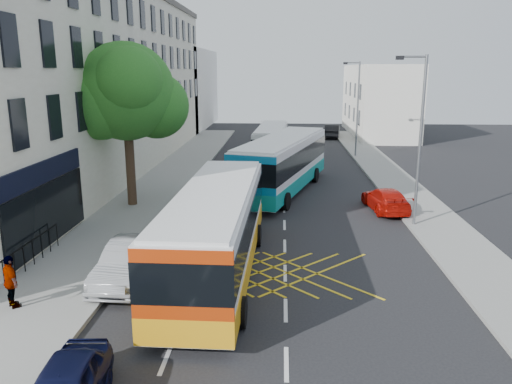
# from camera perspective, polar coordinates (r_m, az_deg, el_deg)

# --- Properties ---
(ground) EXTENTS (120.00, 120.00, 0.00)m
(ground) POSITION_cam_1_polar(r_m,az_deg,el_deg) (13.81, 3.49, -19.02)
(ground) COLOR black
(ground) RESTS_ON ground
(pavement_left) EXTENTS (5.00, 70.00, 0.15)m
(pavement_left) POSITION_cam_1_polar(r_m,az_deg,el_deg) (28.84, -13.90, -1.48)
(pavement_left) COLOR gray
(pavement_left) RESTS_ON ground
(pavement_right) EXTENTS (3.00, 70.00, 0.15)m
(pavement_right) POSITION_cam_1_polar(r_m,az_deg,el_deg) (28.67, 18.42, -1.88)
(pavement_right) COLOR gray
(pavement_right) RESTS_ON ground
(terrace_main) EXTENTS (8.30, 45.00, 13.50)m
(terrace_main) POSITION_cam_1_polar(r_m,az_deg,el_deg) (38.65, -18.40, 12.06)
(terrace_main) COLOR beige
(terrace_main) RESTS_ON ground
(terrace_far) EXTENTS (8.00, 20.00, 10.00)m
(terrace_far) POSITION_cam_1_polar(r_m,az_deg,el_deg) (68.07, -8.95, 11.57)
(terrace_far) COLOR silver
(terrace_far) RESTS_ON ground
(building_right) EXTENTS (6.00, 18.00, 8.00)m
(building_right) POSITION_cam_1_polar(r_m,az_deg,el_deg) (60.75, 13.77, 10.15)
(building_right) COLOR silver
(building_right) RESTS_ON ground
(street_tree) EXTENTS (6.30, 5.70, 8.80)m
(street_tree) POSITION_cam_1_polar(r_m,az_deg,el_deg) (27.87, -14.69, 10.93)
(street_tree) COLOR #382619
(street_tree) RESTS_ON pavement_left
(lamp_near) EXTENTS (1.45, 0.15, 8.00)m
(lamp_near) POSITION_cam_1_polar(r_m,az_deg,el_deg) (24.62, 18.09, 6.46)
(lamp_near) COLOR slate
(lamp_near) RESTS_ON pavement_right
(lamp_far) EXTENTS (1.45, 0.15, 8.00)m
(lamp_far) POSITION_cam_1_polar(r_m,az_deg,el_deg) (44.17, 11.43, 9.83)
(lamp_far) COLOR slate
(lamp_far) RESTS_ON pavement_right
(railings) EXTENTS (0.08, 5.60, 1.14)m
(railings) POSITION_cam_1_polar(r_m,az_deg,el_deg) (20.54, -25.00, -6.76)
(railings) COLOR black
(railings) RESTS_ON pavement_left
(bus_near) EXTENTS (3.09, 11.73, 3.28)m
(bus_near) POSITION_cam_1_polar(r_m,az_deg,el_deg) (18.47, -4.62, -4.38)
(bus_near) COLOR silver
(bus_near) RESTS_ON ground
(bus_mid) EXTENTS (6.08, 12.49, 3.43)m
(bus_mid) POSITION_cam_1_polar(r_m,az_deg,el_deg) (31.12, 3.05, 3.29)
(bus_mid) COLOR silver
(bus_mid) RESTS_ON ground
(bus_far) EXTENTS (2.91, 10.20, 2.84)m
(bus_far) POSITION_cam_1_polar(r_m,az_deg,el_deg) (42.61, 1.75, 5.73)
(bus_far) COLOR silver
(bus_far) RESTS_ON ground
(parked_car_silver) EXTENTS (1.80, 4.61, 1.49)m
(parked_car_silver) POSITION_cam_1_polar(r_m,az_deg,el_deg) (18.71, -14.17, -7.72)
(parked_car_silver) COLOR #94969B
(parked_car_silver) RESTS_ON ground
(red_hatchback) EXTENTS (2.27, 4.49, 1.25)m
(red_hatchback) POSITION_cam_1_polar(r_m,az_deg,el_deg) (27.99, 14.59, -0.82)
(red_hatchback) COLOR red
(red_hatchback) RESTS_ON ground
(distant_car_grey) EXTENTS (2.51, 5.36, 1.48)m
(distant_car_grey) POSITION_cam_1_polar(r_m,az_deg,el_deg) (53.46, 2.56, 6.56)
(distant_car_grey) COLOR #3C3E44
(distant_car_grey) RESTS_ON ground
(distant_car_dark) EXTENTS (2.17, 4.68, 1.49)m
(distant_car_dark) POSITION_cam_1_polar(r_m,az_deg,el_deg) (57.25, 8.69, 6.90)
(distant_car_dark) COLOR black
(distant_car_dark) RESTS_ON ground
(pedestrian_far) EXTENTS (1.02, 1.00, 1.72)m
(pedestrian_far) POSITION_cam_1_polar(r_m,az_deg,el_deg) (17.64, -26.22, -9.20)
(pedestrian_far) COLOR gray
(pedestrian_far) RESTS_ON pavement_left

